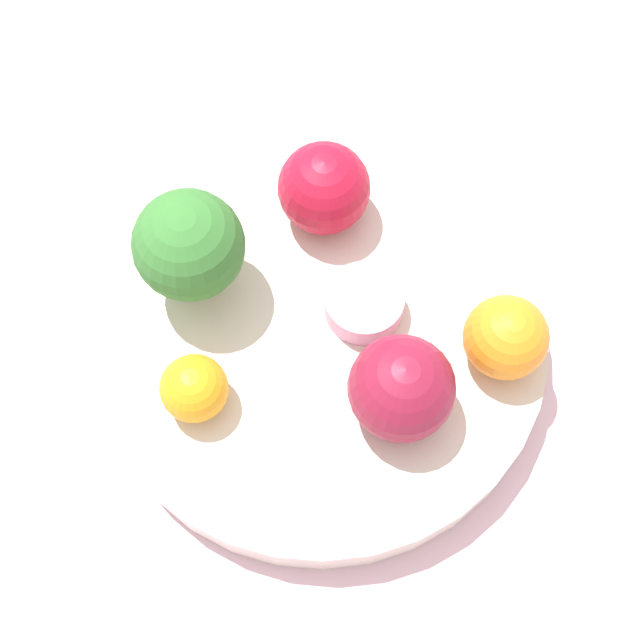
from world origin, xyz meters
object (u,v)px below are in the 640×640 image
object	(u,v)px
apple_red	(401,388)
orange_back	(194,388)
bowl	(320,338)
broccoli	(189,246)
apple_green	(324,188)
small_cup	(367,309)
orange_front	(506,338)

from	to	relation	value
apple_red	orange_back	xyz separation A→B (m)	(0.05, 0.10, -0.01)
bowl	broccoli	xyz separation A→B (m)	(0.05, 0.05, 0.06)
apple_green	broccoli	bearing A→B (deg)	99.56
broccoli	apple_red	world-z (taller)	broccoli
bowl	orange_back	size ratio (longest dim) A/B	7.03
bowl	apple_red	distance (m)	0.08
bowl	apple_green	xyz separation A→B (m)	(0.07, -0.03, 0.04)
bowl	apple_red	size ratio (longest dim) A/B	4.58
bowl	small_cup	distance (m)	0.04
apple_red	orange_front	world-z (taller)	apple_red
broccoli	small_cup	size ratio (longest dim) A/B	1.67
broccoli	apple_red	xyz separation A→B (m)	(-0.12, -0.08, -0.02)
apple_red	apple_green	bearing A→B (deg)	-4.90
small_cup	bowl	bearing A→B (deg)	82.41
orange_back	apple_red	bearing A→B (deg)	-114.87
orange_back	broccoli	bearing A→B (deg)	-20.32
broccoli	apple_green	size ratio (longest dim) A/B	1.40
bowl	apple_red	xyz separation A→B (m)	(-0.06, -0.02, 0.05)
broccoli	orange_front	xyz separation A→B (m)	(-0.11, -0.14, -0.02)
broccoli	apple_red	size ratio (longest dim) A/B	1.33
apple_green	orange_back	bearing A→B (deg)	126.60
broccoli	small_cup	distance (m)	0.11
orange_front	orange_back	size ratio (longest dim) A/B	1.25
orange_back	small_cup	xyz separation A→B (m)	(0.01, -0.11, -0.01)
apple_green	small_cup	size ratio (longest dim) A/B	1.20
bowl	small_cup	xyz separation A→B (m)	(-0.00, -0.03, 0.03)
bowl	orange_front	distance (m)	0.11
apple_red	apple_green	distance (m)	0.13
bowl	small_cup	world-z (taller)	small_cup
bowl	apple_red	bearing A→B (deg)	-160.87
apple_red	orange_front	bearing A→B (deg)	-85.21
broccoli	apple_red	bearing A→B (deg)	-146.82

